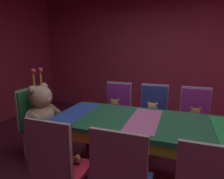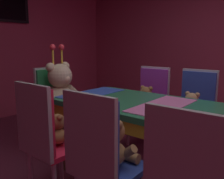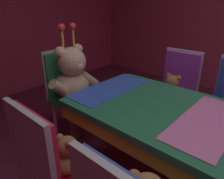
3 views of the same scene
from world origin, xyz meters
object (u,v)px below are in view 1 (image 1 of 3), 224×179
Objects in this scene: teddy_left_1 at (126,165)px; throne_chair at (33,116)px; chair_right_0 at (194,115)px; chair_left_1 at (121,177)px; teddy_right_1 at (152,114)px; chair_right_1 at (153,110)px; teddy_right_0 at (195,119)px; chair_left_2 at (56,162)px; teddy_right_2 at (114,110)px; banquet_table at (144,128)px; teddy_left_2 at (65,156)px; chair_right_2 at (117,107)px; king_teddy_bear at (42,109)px.

throne_chair reaches higher than teddy_left_1.
chair_right_0 is at bearing 21.06° from throne_chair.
teddy_right_1 is (1.51, -0.00, -0.01)m from chair_left_1.
chair_left_1 is 1.00× the size of chair_right_0.
chair_right_0 is 0.58m from chair_right_1.
teddy_left_1 is 1.46m from teddy_right_0.
throne_chair is (-0.81, 2.11, 0.00)m from chair_right_0.
throne_chair is (0.82, 0.97, 0.00)m from chair_left_2.
teddy_right_0 is at bearing -23.42° from teddy_left_1.
chair_left_1 is at bearing -28.23° from throne_chair.
teddy_right_2 is (-0.15, 1.15, -0.01)m from chair_right_0.
banquet_table is at bearing -0.00° from throne_chair.
throne_chair is at bearing 61.77° from chair_left_1.
chair_left_2 is at bearing -34.96° from chair_right_0.
chair_right_2 reaches higher than teddy_left_2.
chair_right_2 is at bearing 40.15° from throne_chair.
teddy_right_2 reaches higher than banquet_table.
banquet_table is 2.05× the size of chair_right_1.
teddy_left_1 is at bearing 22.86° from teddy_right_2.
king_teddy_bear is at bearing -63.30° from teddy_right_1.
teddy_right_2 is 0.33× the size of throne_chair.
chair_right_0 is at bearing 102.20° from teddy_right_1.
throne_chair is at bearing -55.28° from teddy_right_2.
chair_right_0 is 2.11m from king_teddy_bear.
chair_left_1 and throne_chair have the same top height.
chair_right_0 is (0.81, -0.57, -0.05)m from banquet_table.
king_teddy_bear is at bearing 49.53° from teddy_left_2.
throne_chair is at bearing 54.73° from teddy_left_2.
throne_chair is 1.22× the size of king_teddy_bear.
chair_right_1 is 0.14m from teddy_right_1.
banquet_table is 6.62× the size of teddy_right_0.
chair_right_0 is at bearing -21.36° from teddy_left_1.
chair_right_1 reaches higher than teddy_left_1.
chair_right_1 reaches higher than banquet_table.
teddy_right_1 is 0.39× the size of king_teddy_bear.
chair_right_1 is 1.74m from throne_chair.
king_teddy_bear is (0.00, 1.38, 0.07)m from banquet_table.
teddy_left_1 is 1.46m from teddy_right_2.
teddy_right_1 is 0.32× the size of throne_chair.
teddy_right_2 is at bearing -82.79° from chair_right_0.
teddy_left_2 is at bearing -20.53° from chair_right_1.
king_teddy_bear is at bearing -71.03° from teddy_right_0.
banquet_table is at bearing -40.26° from teddy_left_2.
teddy_right_1 reaches higher than teddy_right_0.
teddy_left_1 is at bearing -26.29° from king_teddy_bear.
chair_right_1 is (1.65, -0.00, 0.00)m from chair_left_1.
king_teddy_bear is at bearing -44.48° from chair_right_2.
teddy_right_0 is at bearing -37.47° from chair_left_2.
chair_left_1 is 1.00× the size of throne_chair.
chair_right_0 and chair_right_1 have the same top height.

